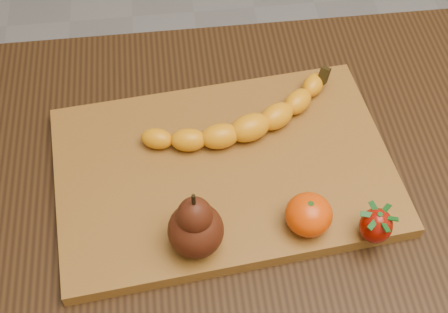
{
  "coord_description": "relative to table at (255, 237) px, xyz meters",
  "views": [
    {
      "loc": [
        -0.1,
        -0.45,
        1.45
      ],
      "look_at": [
        -0.04,
        0.05,
        0.8
      ],
      "focal_mm": 50.0,
      "sensor_mm": 36.0,
      "label": 1
    }
  ],
  "objects": [
    {
      "name": "table",
      "position": [
        0.0,
        0.0,
        0.0
      ],
      "size": [
        1.0,
        0.7,
        0.76
      ],
      "color": "black",
      "rests_on": "ground"
    },
    {
      "name": "cutting_board",
      "position": [
        -0.04,
        0.05,
        0.11
      ],
      "size": [
        0.48,
        0.34,
        0.02
      ],
      "primitive_type": "cube",
      "rotation": [
        0.0,
        0.0,
        0.09
      ],
      "color": "brown",
      "rests_on": "table"
    },
    {
      "name": "banana",
      "position": [
        0.0,
        0.09,
        0.14
      ],
      "size": [
        0.25,
        0.14,
        0.04
      ],
      "primitive_type": null,
      "rotation": [
        0.0,
        0.0,
        0.31
      ],
      "color": "orange",
      "rests_on": "cutting_board"
    },
    {
      "name": "pear",
      "position": [
        -0.09,
        -0.07,
        0.17
      ],
      "size": [
        0.08,
        0.08,
        0.11
      ],
      "primitive_type": null,
      "rotation": [
        0.0,
        0.0,
        0.26
      ],
      "color": "#3F170A",
      "rests_on": "cutting_board"
    },
    {
      "name": "mandarin",
      "position": [
        0.05,
        -0.06,
        0.14
      ],
      "size": [
        0.07,
        0.07,
        0.05
      ],
      "primitive_type": "ellipsoid",
      "rotation": [
        0.0,
        0.0,
        -0.21
      ],
      "color": "#CC3A02",
      "rests_on": "cutting_board"
    },
    {
      "name": "strawberry",
      "position": [
        0.13,
        -0.08,
        0.14
      ],
      "size": [
        0.05,
        0.05,
        0.05
      ],
      "primitive_type": null,
      "rotation": [
        0.0,
        0.0,
        -0.31
      ],
      "color": "#820C03",
      "rests_on": "cutting_board"
    }
  ]
}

